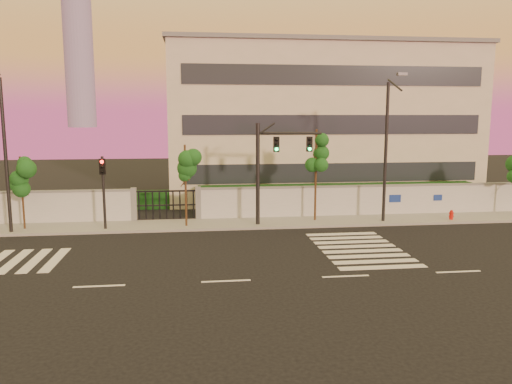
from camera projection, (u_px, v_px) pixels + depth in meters
ground at (226, 281)px, 20.22m from camera, size 120.00×120.00×0.00m
sidewalk at (215, 224)px, 30.51m from camera, size 60.00×3.00×0.15m
perimeter_wall at (216, 204)px, 31.84m from camera, size 60.00×0.36×2.20m
hedge_row at (229, 200)px, 34.69m from camera, size 41.00×4.25×1.80m
institutional_building at (316, 122)px, 41.94m from camera, size 24.40×12.40×12.25m
distant_skyscraper at (77, 15)px, 277.63m from camera, size 16.00×16.00×118.00m
road_markings at (188, 257)px, 23.71m from camera, size 57.00×7.62×0.02m
street_tree_c at (22, 176)px, 28.56m from camera, size 1.39×1.11×4.35m
street_tree_d at (186, 167)px, 29.24m from camera, size 1.58×1.26×4.97m
street_tree_e at (316, 154)px, 30.81m from camera, size 1.62×1.29×5.82m
traffic_signal_main at (271, 162)px, 29.70m from camera, size 3.93×0.51×6.22m
traffic_signal_secondary at (103, 184)px, 28.55m from camera, size 0.34×0.33×4.36m
streetlight_west at (4, 148)px, 27.28m from camera, size 0.54×2.19×9.10m
streetlight_east at (387, 145)px, 30.21m from camera, size 0.54×2.17×9.03m
fire_hydrant at (451, 216)px, 31.47m from camera, size 0.30×0.28×0.76m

